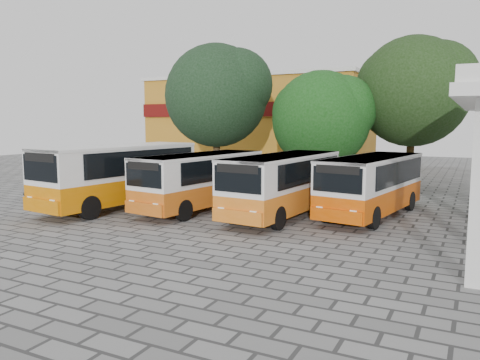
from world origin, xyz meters
The scene contains 10 objects.
ground centered at (0.00, 0.00, 0.00)m, with size 90.00×90.00×0.00m, color slate.
shophouse_block centered at (-11.00, 25.99, 4.16)m, with size 20.40×10.40×8.30m.
bus_far_left centered at (-7.60, 1.96, 1.75)m, with size 3.54×8.63×3.02m.
bus_centre_left centered at (-3.77, 3.21, 1.53)m, with size 3.15×7.58×2.64m.
bus_centre_right centered at (0.26, 3.50, 1.57)m, with size 2.93×7.70×2.71m.
bus_far_right centered at (3.71, 5.29, 1.53)m, with size 3.35×7.62×2.64m.
tree_left centered at (-8.60, 13.37, 6.18)m, with size 7.50×7.15×9.52m.
tree_middle centered at (-0.83, 12.63, 4.46)m, with size 6.29×5.99×7.25m.
tree_right centered at (4.12, 15.36, 6.20)m, with size 7.08×6.74×9.35m.
parked_car centered at (-12.35, 2.71, 0.57)m, with size 1.90×4.12×1.14m, color #282828.
Camera 1 is at (7.71, -15.37, 4.14)m, focal length 35.00 mm.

